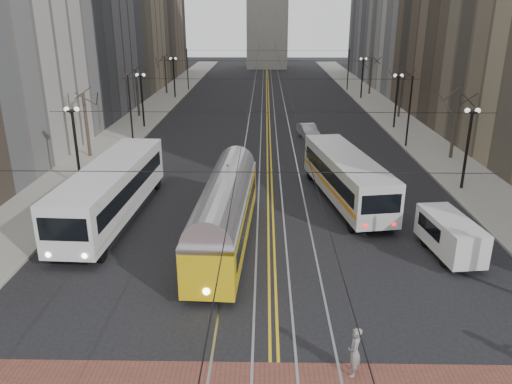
{
  "coord_description": "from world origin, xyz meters",
  "views": [
    {
      "loc": [
        -0.4,
        -15.91,
        11.96
      ],
      "look_at": [
        -0.84,
        8.94,
        3.0
      ],
      "focal_mm": 35.0,
      "sensor_mm": 36.0,
      "label": 1
    }
  ],
  "objects_px": {
    "streetcar": "(225,218)",
    "sedan_silver": "(308,131)",
    "transit_bus": "(112,192)",
    "rear_bus": "(346,179)",
    "pedestrian_b": "(354,352)",
    "sedan_grey": "(341,149)",
    "cargo_van": "(450,237)"
  },
  "relations": [
    {
      "from": "streetcar",
      "to": "sedan_silver",
      "type": "xyz_separation_m",
      "value": [
        6.5,
        24.65,
        -0.83
      ]
    },
    {
      "from": "transit_bus",
      "to": "pedestrian_b",
      "type": "distance_m",
      "value": 18.61
    },
    {
      "from": "pedestrian_b",
      "to": "streetcar",
      "type": "bearing_deg",
      "value": -140.47
    },
    {
      "from": "streetcar",
      "to": "sedan_silver",
      "type": "distance_m",
      "value": 25.5
    },
    {
      "from": "transit_bus",
      "to": "streetcar",
      "type": "relative_size",
      "value": 1.05
    },
    {
      "from": "cargo_van",
      "to": "pedestrian_b",
      "type": "distance_m",
      "value": 11.25
    },
    {
      "from": "streetcar",
      "to": "pedestrian_b",
      "type": "bearing_deg",
      "value": -60.39
    },
    {
      "from": "streetcar",
      "to": "cargo_van",
      "type": "height_order",
      "value": "streetcar"
    },
    {
      "from": "sedan_silver",
      "to": "pedestrian_b",
      "type": "bearing_deg",
      "value": -102.01
    },
    {
      "from": "cargo_van",
      "to": "rear_bus",
      "type": "bearing_deg",
      "value": 111.07
    },
    {
      "from": "transit_bus",
      "to": "sedan_silver",
      "type": "xyz_separation_m",
      "value": [
        13.63,
        21.16,
        -1.0
      ]
    },
    {
      "from": "sedan_silver",
      "to": "pedestrian_b",
      "type": "xyz_separation_m",
      "value": [
        -1.25,
        -35.04,
        0.25
      ]
    },
    {
      "from": "rear_bus",
      "to": "sedan_grey",
      "type": "bearing_deg",
      "value": 73.81
    },
    {
      "from": "cargo_van",
      "to": "pedestrian_b",
      "type": "bearing_deg",
      "value": -131.9
    },
    {
      "from": "sedan_silver",
      "to": "pedestrian_b",
      "type": "height_order",
      "value": "pedestrian_b"
    },
    {
      "from": "rear_bus",
      "to": "cargo_van",
      "type": "xyz_separation_m",
      "value": [
        4.19,
        -7.86,
        -0.55
      ]
    },
    {
      "from": "sedan_silver",
      "to": "cargo_van",
      "type": "bearing_deg",
      "value": -88.59
    },
    {
      "from": "sedan_silver",
      "to": "sedan_grey",
      "type": "bearing_deg",
      "value": -81.18
    },
    {
      "from": "transit_bus",
      "to": "sedan_grey",
      "type": "xyz_separation_m",
      "value": [
        15.96,
        14.32,
        -0.99
      ]
    },
    {
      "from": "rear_bus",
      "to": "streetcar",
      "type": "bearing_deg",
      "value": -147.63
    },
    {
      "from": "cargo_van",
      "to": "sedan_grey",
      "type": "distance_m",
      "value": 19.18
    },
    {
      "from": "streetcar",
      "to": "sedan_grey",
      "type": "xyz_separation_m",
      "value": [
        8.83,
        17.8,
        -0.82
      ]
    },
    {
      "from": "rear_bus",
      "to": "pedestrian_b",
      "type": "bearing_deg",
      "value": -106.88
    },
    {
      "from": "transit_bus",
      "to": "cargo_van",
      "type": "distance_m",
      "value": 19.39
    },
    {
      "from": "transit_bus",
      "to": "rear_bus",
      "type": "relative_size",
      "value": 1.12
    },
    {
      "from": "rear_bus",
      "to": "transit_bus",
      "type": "bearing_deg",
      "value": -176.99
    },
    {
      "from": "transit_bus",
      "to": "sedan_silver",
      "type": "distance_m",
      "value": 25.19
    },
    {
      "from": "rear_bus",
      "to": "cargo_van",
      "type": "distance_m",
      "value": 8.92
    },
    {
      "from": "sedan_grey",
      "to": "sedan_silver",
      "type": "bearing_deg",
      "value": 110.12
    },
    {
      "from": "sedan_grey",
      "to": "streetcar",
      "type": "bearing_deg",
      "value": -115.04
    },
    {
      "from": "transit_bus",
      "to": "sedan_silver",
      "type": "height_order",
      "value": "transit_bus"
    },
    {
      "from": "streetcar",
      "to": "pedestrian_b",
      "type": "relative_size",
      "value": 6.96
    }
  ]
}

